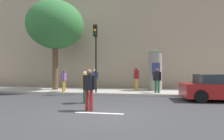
{
  "coord_description": "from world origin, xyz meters",
  "views": [
    {
      "loc": [
        1.63,
        -6.72,
        1.51
      ],
      "look_at": [
        0.14,
        2.0,
        1.59
      ],
      "focal_mm": 30.39,
      "sensor_mm": 36.0,
      "label": 1
    }
  ],
  "objects_px": {
    "pedestrian_with_bag": "(136,77)",
    "pedestrian_in_dark_shirt": "(85,85)",
    "pedestrian_near_pole": "(64,79)",
    "pedestrian_in_light_jacket": "(157,78)",
    "pedestrian_in_red_top": "(95,77)",
    "poster_column": "(155,70)",
    "pedestrian_with_backpack": "(89,87)",
    "traffic_light": "(96,47)",
    "street_tree": "(55,25)"
  },
  "relations": [
    {
      "from": "poster_column",
      "to": "pedestrian_with_bag",
      "type": "relative_size",
      "value": 1.76
    },
    {
      "from": "traffic_light",
      "to": "pedestrian_in_dark_shirt",
      "type": "relative_size",
      "value": 2.87
    },
    {
      "from": "traffic_light",
      "to": "poster_column",
      "type": "bearing_deg",
      "value": 28.92
    },
    {
      "from": "traffic_light",
      "to": "pedestrian_near_pole",
      "type": "bearing_deg",
      "value": 175.78
    },
    {
      "from": "traffic_light",
      "to": "street_tree",
      "type": "xyz_separation_m",
      "value": [
        -3.54,
        1.49,
        1.94
      ]
    },
    {
      "from": "pedestrian_in_dark_shirt",
      "to": "pedestrian_in_light_jacket",
      "type": "relative_size",
      "value": 0.98
    },
    {
      "from": "traffic_light",
      "to": "poster_column",
      "type": "xyz_separation_m",
      "value": [
        3.93,
        2.17,
        -1.44
      ]
    },
    {
      "from": "poster_column",
      "to": "pedestrian_with_backpack",
      "type": "distance_m",
      "value": 7.67
    },
    {
      "from": "pedestrian_in_dark_shirt",
      "to": "pedestrian_in_red_top",
      "type": "distance_m",
      "value": 5.44
    },
    {
      "from": "traffic_light",
      "to": "pedestrian_in_red_top",
      "type": "xyz_separation_m",
      "value": [
        -0.64,
        2.12,
        -2.04
      ]
    },
    {
      "from": "pedestrian_with_bag",
      "to": "pedestrian_with_backpack",
      "type": "bearing_deg",
      "value": -103.39
    },
    {
      "from": "traffic_light",
      "to": "pedestrian_with_bag",
      "type": "xyz_separation_m",
      "value": [
        2.58,
        1.64,
        -1.96
      ]
    },
    {
      "from": "pedestrian_in_light_jacket",
      "to": "pedestrian_near_pole",
      "type": "bearing_deg",
      "value": -176.54
    },
    {
      "from": "pedestrian_in_light_jacket",
      "to": "pedestrian_with_backpack",
      "type": "bearing_deg",
      "value": -118.38
    },
    {
      "from": "pedestrian_with_bag",
      "to": "poster_column",
      "type": "bearing_deg",
      "value": 21.44
    },
    {
      "from": "pedestrian_with_backpack",
      "to": "pedestrian_in_red_top",
      "type": "xyz_separation_m",
      "value": [
        -1.66,
        7.01,
        0.13
      ]
    },
    {
      "from": "pedestrian_with_backpack",
      "to": "pedestrian_near_pole",
      "type": "distance_m",
      "value": 6.03
    },
    {
      "from": "pedestrian_with_backpack",
      "to": "pedestrian_in_red_top",
      "type": "height_order",
      "value": "pedestrian_in_red_top"
    },
    {
      "from": "pedestrian_in_dark_shirt",
      "to": "pedestrian_in_light_jacket",
      "type": "xyz_separation_m",
      "value": [
        3.63,
        3.78,
        0.21
      ]
    },
    {
      "from": "traffic_light",
      "to": "pedestrian_near_pole",
      "type": "height_order",
      "value": "traffic_light"
    },
    {
      "from": "pedestrian_in_red_top",
      "to": "pedestrian_near_pole",
      "type": "relative_size",
      "value": 1.03
    },
    {
      "from": "traffic_light",
      "to": "pedestrian_in_red_top",
      "type": "relative_size",
      "value": 2.83
    },
    {
      "from": "pedestrian_with_backpack",
      "to": "pedestrian_in_light_jacket",
      "type": "height_order",
      "value": "pedestrian_in_light_jacket"
    },
    {
      "from": "poster_column",
      "to": "pedestrian_in_dark_shirt",
      "type": "relative_size",
      "value": 1.95
    },
    {
      "from": "pedestrian_in_red_top",
      "to": "pedestrian_in_light_jacket",
      "type": "xyz_separation_m",
      "value": [
        4.59,
        -1.57,
        0.02
      ]
    },
    {
      "from": "pedestrian_with_backpack",
      "to": "pedestrian_near_pole",
      "type": "xyz_separation_m",
      "value": [
        -3.29,
        5.06,
        0.09
      ]
    },
    {
      "from": "pedestrian_in_dark_shirt",
      "to": "pedestrian_in_red_top",
      "type": "relative_size",
      "value": 0.99
    },
    {
      "from": "pedestrian_with_backpack",
      "to": "pedestrian_near_pole",
      "type": "relative_size",
      "value": 1.07
    },
    {
      "from": "poster_column",
      "to": "pedestrian_with_bag",
      "type": "xyz_separation_m",
      "value": [
        -1.36,
        -0.53,
        -0.52
      ]
    },
    {
      "from": "street_tree",
      "to": "pedestrian_in_light_jacket",
      "type": "relative_size",
      "value": 4.3
    },
    {
      "from": "pedestrian_with_backpack",
      "to": "pedestrian_with_bag",
      "type": "relative_size",
      "value": 0.94
    },
    {
      "from": "pedestrian_in_dark_shirt",
      "to": "pedestrian_near_pole",
      "type": "height_order",
      "value": "pedestrian_near_pole"
    },
    {
      "from": "pedestrian_with_bag",
      "to": "pedestrian_in_dark_shirt",
      "type": "bearing_deg",
      "value": -114.76
    },
    {
      "from": "street_tree",
      "to": "pedestrian_in_dark_shirt",
      "type": "xyz_separation_m",
      "value": [
        3.87,
        -4.72,
        -4.17
      ]
    },
    {
      "from": "traffic_light",
      "to": "pedestrian_with_backpack",
      "type": "height_order",
      "value": "traffic_light"
    },
    {
      "from": "pedestrian_in_red_top",
      "to": "pedestrian_with_bag",
      "type": "bearing_deg",
      "value": -8.45
    },
    {
      "from": "poster_column",
      "to": "pedestrian_in_dark_shirt",
      "type": "height_order",
      "value": "poster_column"
    },
    {
      "from": "street_tree",
      "to": "pedestrian_near_pole",
      "type": "relative_size",
      "value": 4.49
    },
    {
      "from": "pedestrian_in_dark_shirt",
      "to": "pedestrian_with_backpack",
      "type": "distance_m",
      "value": 1.8
    },
    {
      "from": "pedestrian_near_pole",
      "to": "pedestrian_in_light_jacket",
      "type": "height_order",
      "value": "pedestrian_in_light_jacket"
    },
    {
      "from": "street_tree",
      "to": "pedestrian_in_light_jacket",
      "type": "bearing_deg",
      "value": -7.17
    },
    {
      "from": "street_tree",
      "to": "pedestrian_in_red_top",
      "type": "distance_m",
      "value": 4.97
    },
    {
      "from": "pedestrian_with_backpack",
      "to": "pedestrian_in_red_top",
      "type": "distance_m",
      "value": 7.2
    },
    {
      "from": "pedestrian_near_pole",
      "to": "pedestrian_in_dark_shirt",
      "type": "bearing_deg",
      "value": -52.61
    },
    {
      "from": "pedestrian_in_light_jacket",
      "to": "poster_column",
      "type": "bearing_deg",
      "value": 90.82
    },
    {
      "from": "pedestrian_near_pole",
      "to": "street_tree",
      "type": "bearing_deg",
      "value": 133.97
    },
    {
      "from": "street_tree",
      "to": "pedestrian_with_backpack",
      "type": "xyz_separation_m",
      "value": [
        4.56,
        -6.38,
        -4.11
      ]
    },
    {
      "from": "street_tree",
      "to": "pedestrian_with_backpack",
      "type": "height_order",
      "value": "street_tree"
    },
    {
      "from": "poster_column",
      "to": "pedestrian_with_backpack",
      "type": "xyz_separation_m",
      "value": [
        -2.91,
        -7.06,
        -0.73
      ]
    },
    {
      "from": "pedestrian_in_dark_shirt",
      "to": "pedestrian_in_red_top",
      "type": "height_order",
      "value": "pedestrian_in_red_top"
    }
  ]
}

